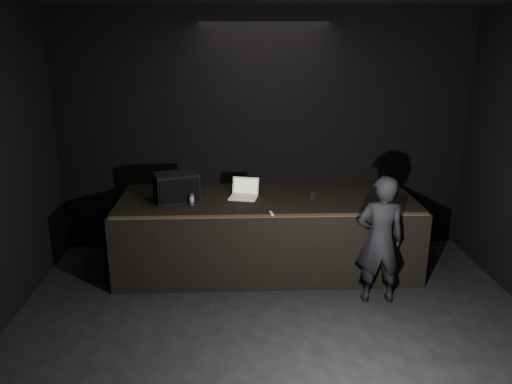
{
  "coord_description": "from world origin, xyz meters",
  "views": [
    {
      "loc": [
        -0.42,
        -3.7,
        3.09
      ],
      "look_at": [
        -0.17,
        2.3,
        1.23
      ],
      "focal_mm": 35.0,
      "sensor_mm": 36.0,
      "label": 1
    }
  ],
  "objects_px": {
    "person": "(380,240)",
    "beer_can": "(192,199)",
    "laptop": "(244,192)",
    "stage_monitor": "(176,187)",
    "stage_riser": "(267,233)"
  },
  "relations": [
    {
      "from": "laptop",
      "to": "stage_monitor",
      "type": "bearing_deg",
      "value": -159.25
    },
    {
      "from": "beer_can",
      "to": "person",
      "type": "bearing_deg",
      "value": -19.14
    },
    {
      "from": "stage_riser",
      "to": "person",
      "type": "height_order",
      "value": "person"
    },
    {
      "from": "laptop",
      "to": "person",
      "type": "xyz_separation_m",
      "value": [
        1.59,
        -1.09,
        -0.27
      ]
    },
    {
      "from": "stage_monitor",
      "to": "laptop",
      "type": "xyz_separation_m",
      "value": [
        0.9,
        0.11,
        -0.12
      ]
    },
    {
      "from": "laptop",
      "to": "beer_can",
      "type": "distance_m",
      "value": 0.75
    },
    {
      "from": "laptop",
      "to": "beer_can",
      "type": "height_order",
      "value": "laptop"
    },
    {
      "from": "person",
      "to": "beer_can",
      "type": "bearing_deg",
      "value": -17.87
    },
    {
      "from": "laptop",
      "to": "beer_can",
      "type": "relative_size",
      "value": 2.85
    },
    {
      "from": "beer_can",
      "to": "person",
      "type": "relative_size",
      "value": 0.1
    },
    {
      "from": "beer_can",
      "to": "person",
      "type": "xyz_separation_m",
      "value": [
        2.28,
        -0.79,
        -0.28
      ]
    },
    {
      "from": "stage_monitor",
      "to": "person",
      "type": "height_order",
      "value": "person"
    },
    {
      "from": "laptop",
      "to": "person",
      "type": "bearing_deg",
      "value": -20.64
    },
    {
      "from": "stage_riser",
      "to": "person",
      "type": "xyz_separation_m",
      "value": [
        1.29,
        -1.01,
        0.29
      ]
    },
    {
      "from": "laptop",
      "to": "person",
      "type": "distance_m",
      "value": 1.95
    }
  ]
}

